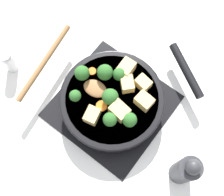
% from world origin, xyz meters
% --- Properties ---
extents(ground_plane, '(2.40, 2.40, 0.00)m').
position_xyz_m(ground_plane, '(0.00, 0.00, 0.00)').
color(ground_plane, white).
extents(front_burner_grate, '(0.31, 0.31, 0.03)m').
position_xyz_m(front_burner_grate, '(0.00, 0.00, 0.01)').
color(front_burner_grate, black).
rests_on(front_burner_grate, ground_plane).
extents(skillet_pan, '(0.34, 0.40, 0.05)m').
position_xyz_m(skillet_pan, '(0.00, 0.00, 0.05)').
color(skillet_pan, black).
rests_on(skillet_pan, front_burner_grate).
extents(wooden_spoon, '(0.23, 0.26, 0.02)m').
position_xyz_m(wooden_spoon, '(-0.15, -0.02, 0.08)').
color(wooden_spoon, olive).
rests_on(wooden_spoon, skillet_pan).
extents(tofu_cube_center_large, '(0.04, 0.04, 0.03)m').
position_xyz_m(tofu_cube_center_large, '(0.04, 0.08, 0.09)').
color(tofu_cube_center_large, '#DBB770').
rests_on(tofu_cube_center_large, skillet_pan).
extents(tofu_cube_near_handle, '(0.05, 0.04, 0.04)m').
position_xyz_m(tofu_cube_near_handle, '(0.04, -0.02, 0.10)').
color(tofu_cube_near_handle, '#DBB770').
rests_on(tofu_cube_near_handle, skillet_pan).
extents(tofu_cube_east_chunk, '(0.05, 0.05, 0.03)m').
position_xyz_m(tofu_cube_east_chunk, '(0.01, 0.05, 0.09)').
color(tofu_cube_east_chunk, '#DBB770').
rests_on(tofu_cube_east_chunk, skillet_pan).
extents(tofu_cube_west_chunk, '(0.04, 0.05, 0.03)m').
position_xyz_m(tofu_cube_west_chunk, '(-0.01, -0.07, 0.09)').
color(tofu_cube_west_chunk, '#DBB770').
rests_on(tofu_cube_west_chunk, skillet_pan).
extents(tofu_cube_back_piece, '(0.04, 0.05, 0.04)m').
position_xyz_m(tofu_cube_back_piece, '(-0.02, 0.09, 0.09)').
color(tofu_cube_back_piece, '#DBB770').
rests_on(tofu_cube_back_piece, skillet_pan).
extents(tofu_cube_front_piece, '(0.05, 0.04, 0.04)m').
position_xyz_m(tofu_cube_front_piece, '(0.08, 0.04, 0.09)').
color(tofu_cube_front_piece, '#DBB770').
rests_on(tofu_cube_front_piece, skillet_pan).
extents(broccoli_floret_near_spoon, '(0.04, 0.04, 0.05)m').
position_xyz_m(broccoli_floret_near_spoon, '(0.08, -0.03, 0.10)').
color(broccoli_floret_near_spoon, '#709956').
rests_on(broccoli_floret_near_spoon, skillet_pan).
extents(broccoli_floret_center_top, '(0.04, 0.04, 0.05)m').
position_xyz_m(broccoli_floret_center_top, '(-0.05, 0.04, 0.10)').
color(broccoli_floret_center_top, '#709956').
rests_on(broccoli_floret_center_top, skillet_pan).
extents(broccoli_floret_east_rim, '(0.03, 0.03, 0.04)m').
position_xyz_m(broccoli_floret_east_rim, '(-0.08, -0.06, 0.10)').
color(broccoli_floret_east_rim, '#709956').
rests_on(broccoli_floret_east_rim, skillet_pan).
extents(broccoli_floret_west_rim, '(0.04, 0.04, 0.05)m').
position_xyz_m(broccoli_floret_west_rim, '(0.04, -0.06, 0.10)').
color(broccoli_floret_west_rim, '#709956').
rests_on(broccoli_floret_west_rim, skillet_pan).
extents(broccoli_floret_north_edge, '(0.04, 0.04, 0.05)m').
position_xyz_m(broccoli_floret_north_edge, '(0.00, -0.01, 0.10)').
color(broccoli_floret_north_edge, '#709956').
rests_on(broccoli_floret_north_edge, skillet_pan).
extents(broccoli_floret_south_cluster, '(0.04, 0.04, 0.05)m').
position_xyz_m(broccoli_floret_south_cluster, '(-0.10, -0.00, 0.10)').
color(broccoli_floret_south_cluster, '#709956').
rests_on(broccoli_floret_south_cluster, skillet_pan).
extents(broccoli_floret_mid_floret, '(0.04, 0.04, 0.04)m').
position_xyz_m(broccoli_floret_mid_floret, '(-0.02, 0.06, 0.10)').
color(broccoli_floret_mid_floret, '#709956').
rests_on(broccoli_floret_mid_floret, skillet_pan).
extents(carrot_slice_orange_thin, '(0.02, 0.02, 0.01)m').
position_xyz_m(carrot_slice_orange_thin, '(-0.09, 0.03, 0.08)').
color(carrot_slice_orange_thin, orange).
rests_on(carrot_slice_orange_thin, skillet_pan).
extents(carrot_slice_near_center, '(0.03, 0.03, 0.01)m').
position_xyz_m(carrot_slice_near_center, '(-0.01, -0.04, 0.08)').
color(carrot_slice_near_center, orange).
rests_on(carrot_slice_near_center, skillet_pan).
extents(pepper_mill, '(0.06, 0.06, 0.18)m').
position_xyz_m(pepper_mill, '(0.27, -0.04, 0.08)').
color(pepper_mill, '#333338').
rests_on(pepper_mill, ground_plane).
extents(salt_shaker, '(0.04, 0.04, 0.09)m').
position_xyz_m(salt_shaker, '(-0.32, -0.09, 0.04)').
color(salt_shaker, white).
rests_on(salt_shaker, ground_plane).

